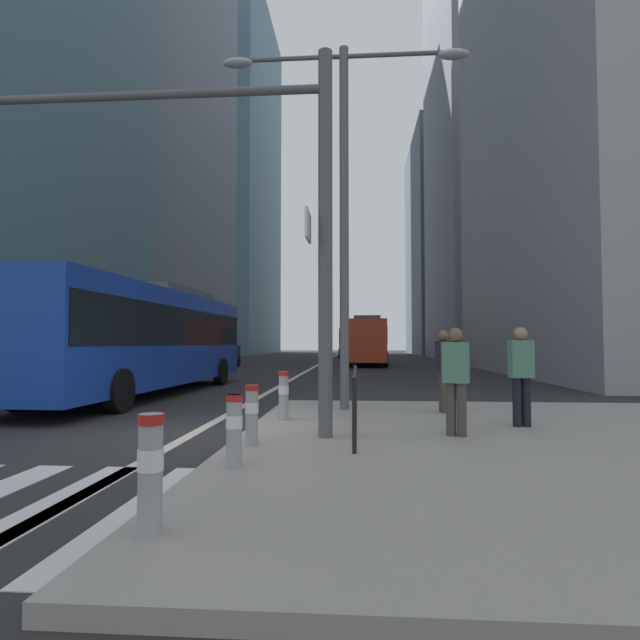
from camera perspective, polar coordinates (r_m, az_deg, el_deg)
name	(u,v)px	position (r m, az deg, el deg)	size (l,w,h in m)	color
ground_plane	(307,371)	(28.94, -1.45, -5.69)	(160.00, 160.00, 0.00)	#28282B
median_island	(540,446)	(8.34, 23.29, -12.74)	(9.00, 10.00, 0.15)	gray
lane_centre_line	(320,364)	(38.89, 0.01, -4.88)	(0.20, 80.00, 0.01)	beige
office_tower_left_mid	(149,104)	(52.76, -18.51, 21.81)	(10.68, 23.15, 46.48)	slate
office_tower_left_far	(231,180)	(80.77, -9.83, 15.04)	(11.16, 26.00, 51.92)	slate
office_tower_right_mid	(498,138)	(57.37, 19.22, 18.54)	(12.43, 18.49, 44.20)	gray
office_tower_right_far	(457,247)	(76.35, 14.96, 7.90)	(12.68, 20.78, 30.65)	slate
city_bus_blue_oncoming	(145,334)	(16.45, -18.85, -1.52)	(2.96, 12.13, 3.40)	#14389E
city_bus_red_receding	(367,339)	(37.43, 5.30, -2.16)	(2.90, 11.33, 3.40)	red
city_bus_red_distant	(351,341)	(57.36, 3.46, -2.30)	(2.90, 11.43, 3.40)	#198456
car_oncoming_mid	(218,352)	(33.29, -11.30, -3.53)	(2.14, 4.56, 1.94)	black
car_receding_near	(361,347)	(68.51, 4.53, -3.05)	(2.04, 4.48, 1.94)	#B2A899
car_receding_far	(358,349)	(47.53, 4.29, -3.27)	(2.13, 4.24, 1.94)	silver
traffic_signal_gantry	(197,182)	(8.59, -13.51, 14.66)	(6.10, 0.65, 6.00)	#515156
street_lamp_post	(344,175)	(11.74, 2.69, 15.84)	(5.50, 0.32, 8.00)	#56565B
bollard_front	(150,468)	(4.17, -18.34, -15.31)	(0.20, 0.20, 0.90)	#99999E
bollard_left	(234,426)	(6.12, -9.52, -11.59)	(0.20, 0.20, 0.83)	#99999E
bollard_right	(252,411)	(7.35, -7.60, -10.04)	(0.20, 0.20, 0.84)	#99999E
bollard_back	(284,393)	(9.61, -4.07, -8.09)	(0.20, 0.20, 0.90)	#99999E
pedestrian_railing	(355,386)	(8.57, 3.91, -7.36)	(0.06, 3.76, 0.98)	black
pedestrian_waiting	(456,376)	(8.22, 14.86, -6.02)	(0.44, 0.36, 1.66)	#423D38
pedestrian_walking	(443,367)	(10.93, 13.55, -5.05)	(0.29, 0.41, 1.69)	#423D38
pedestrian_far	(521,371)	(9.48, 21.45, -5.31)	(0.40, 0.27, 1.70)	black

